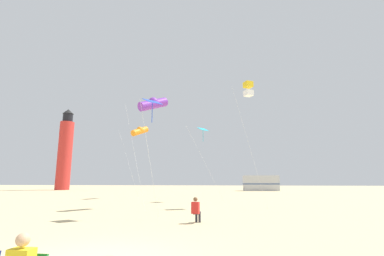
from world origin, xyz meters
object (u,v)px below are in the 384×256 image
Objects in this scene: lighthouse_distant at (65,151)px; kite_flyer_standing at (196,209)px; kite_diamond_cyan at (203,132)px; kite_tube_orange at (140,131)px; kite_tube_violet at (153,104)px; kite_box_gold at (248,89)px; rv_van_silver at (261,183)px; kite_diamond_blue at (152,105)px.

kite_flyer_standing is at bearing -52.56° from lighthouse_distant.
kite_diamond_cyan is 0.85× the size of kite_tube_orange.
kite_tube_violet is at bearing -51.37° from lighthouse_distant.
lighthouse_distant is at bearing 136.53° from kite_box_gold.
rv_van_silver reaches higher than kite_flyer_standing.
kite_flyer_standing is 0.14× the size of kite_tube_orange.
rv_van_silver is at bearing -0.16° from lighthouse_distant.
lighthouse_distant is (-23.22, 23.67, 0.34)m from kite_tube_orange.
lighthouse_distant reaches higher than kite_tube_orange.
kite_flyer_standing is 0.17× the size of kite_diamond_cyan.
rv_van_silver is at bearing 75.03° from kite_diamond_blue.
kite_flyer_standing is at bearing -64.67° from kite_tube_orange.
kite_tube_violet is (-7.20, -1.53, -1.38)m from kite_box_gold.
lighthouse_distant is at bearing 176.04° from rv_van_silver.
lighthouse_distant is (-30.82, 27.73, 1.29)m from kite_diamond_cyan.
kite_tube_orange is 14.92m from kite_box_gold.
lighthouse_distant is at bearing 126.08° from kite_diamond_blue.
kite_box_gold reaches higher than kite_diamond_cyan.
kite_tube_orange is 0.49× the size of lighthouse_distant.
kite_box_gold is 47.95m from lighthouse_distant.
kite_flyer_standing is at bearing -29.55° from kite_diamond_blue.
kite_diamond_cyan is 0.85× the size of kite_tube_violet.
kite_box_gold is 1.15× the size of kite_tube_violet.
kite_box_gold reaches higher than kite_diamond_blue.
kite_tube_violet is 5.51m from kite_diamond_blue.
kite_tube_violet is at bearing -115.45° from kite_diamond_cyan.
kite_tube_orange is at bearing 141.17° from kite_box_gold.
lighthouse_distant reaches higher than kite_diamond_cyan.
kite_box_gold is at bearing -43.47° from lighthouse_distant.
kite_tube_orange is at bearing 109.54° from kite_diamond_blue.
kite_tube_orange is at bearing 151.90° from kite_diamond_cyan.
kite_diamond_cyan is 12.08m from kite_diamond_blue.
lighthouse_distant reaches higher than kite_box_gold.
rv_van_silver is at bearing 70.97° from kite_tube_violet.
lighthouse_distant is at bearing -38.42° from kite_flyer_standing.
rv_van_silver is (11.87, 34.40, -6.18)m from kite_tube_violet.
rv_van_silver is (16.23, 23.56, -6.11)m from kite_tube_orange.
kite_diamond_cyan reaches higher than rv_van_silver.
kite_diamond_blue is (-2.59, 1.47, 5.42)m from kite_flyer_standing.
kite_flyer_standing is at bearing -59.48° from kite_tube_violet.
kite_box_gold is 1.45× the size of rv_van_silver.
kite_tube_orange is (-7.60, 4.06, 0.94)m from kite_diamond_cyan.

